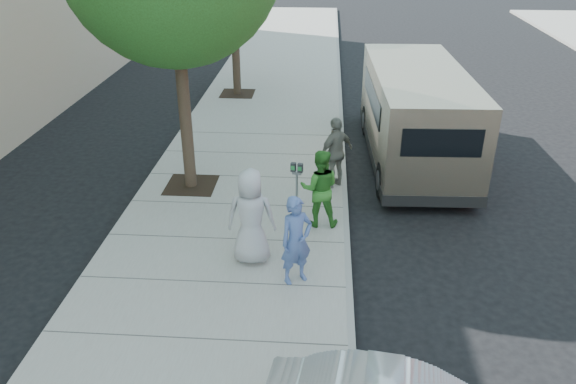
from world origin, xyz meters
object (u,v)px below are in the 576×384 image
Objects in this scene: person_gray_shirt at (251,217)px; person_striped_polo at (336,152)px; van at (415,113)px; person_green_shirt at (320,188)px; person_officer at (296,240)px; parking_meter at (297,178)px.

person_gray_shirt reaches higher than person_striped_polo.
van is at bearing -125.54° from person_gray_shirt.
person_officer is at bearing 78.65° from person_green_shirt.
van reaches higher than person_officer.
van reaches higher than parking_meter.
van is at bearing -177.78° from person_striped_polo.
person_gray_shirt is at bearing 112.87° from person_officer.
person_officer is (0.13, -2.40, -0.07)m from parking_meter.
person_green_shirt is (0.37, 2.07, 0.01)m from person_officer.
person_striped_polo is at bearing 73.54° from parking_meter.
person_gray_shirt is 3.72m from person_striped_polo.
person_striped_polo is at bearing 47.43° from person_officer.
van is at bearing -122.85° from person_green_shirt.
person_gray_shirt is (-1.25, -1.46, 0.09)m from person_green_shirt.
van is at bearing 63.04° from parking_meter.
person_officer is at bearing -75.05° from parking_meter.
person_striped_polo is at bearing -137.07° from van.
person_green_shirt is at bearing 36.94° from person_striped_polo.
parking_meter is 0.75× the size of person_officer.
person_green_shirt is 0.90× the size of person_gray_shirt.
parking_meter is 1.94m from person_gray_shirt.
person_green_shirt is 1.93m from person_gray_shirt.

